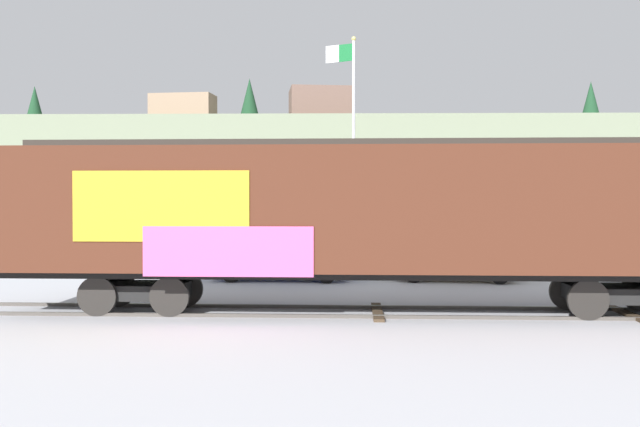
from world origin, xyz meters
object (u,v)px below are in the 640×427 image
object	(u,v)px
parked_car_tan	(455,254)
flagpole	(350,127)
freight_car	(374,212)
parked_car_blue	(282,256)

from	to	relation	value
parked_car_tan	flagpole	bearing A→B (deg)	127.27
flagpole	parked_car_tan	world-z (taller)	flagpole
freight_car	flagpole	size ratio (longest dim) A/B	1.94
parked_car_blue	freight_car	bearing A→B (deg)	-68.53
freight_car	flagpole	bearing A→B (deg)	91.64
flagpole	parked_car_tan	distance (m)	7.38
flagpole	parked_car_tan	xyz separation A→B (m)	(3.44, -4.52, -4.72)
flagpole	parked_car_blue	bearing A→B (deg)	-118.35
freight_car	parked_car_tan	distance (m)	7.70
parked_car_blue	parked_car_tan	world-z (taller)	parked_car_tan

